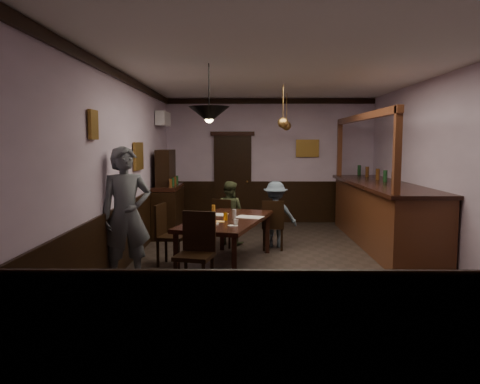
{
  "coord_description": "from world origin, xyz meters",
  "views": [
    {
      "loc": [
        -0.62,
        -7.33,
        1.93
      ],
      "look_at": [
        -0.69,
        0.08,
        1.15
      ],
      "focal_mm": 35.0,
      "sensor_mm": 36.0,
      "label": 1
    }
  ],
  "objects_px": {
    "dining_table": "(227,223)",
    "pendant_iron": "(209,115)",
    "person_standing": "(126,216)",
    "person_seated_right": "(275,214)",
    "soda_can": "(226,216)",
    "coffee_cup": "(236,222)",
    "person_seated_left": "(229,213)",
    "bar_counter": "(382,212)",
    "chair_far_right": "(273,223)",
    "sideboard": "(168,201)",
    "pendant_brass_mid": "(283,123)",
    "chair_side": "(167,232)",
    "chair_far_left": "(224,221)",
    "chair_near": "(196,248)",
    "pendant_brass_far": "(286,126)"
  },
  "relations": [
    {
      "from": "dining_table",
      "to": "pendant_iron",
      "type": "xyz_separation_m",
      "value": [
        -0.21,
        -0.77,
        1.63
      ]
    },
    {
      "from": "person_standing",
      "to": "pendant_iron",
      "type": "distance_m",
      "value": 1.78
    },
    {
      "from": "person_seated_right",
      "to": "soda_can",
      "type": "relative_size",
      "value": 10.16
    },
    {
      "from": "person_standing",
      "to": "coffee_cup",
      "type": "distance_m",
      "value": 1.54
    },
    {
      "from": "person_seated_left",
      "to": "bar_counter",
      "type": "relative_size",
      "value": 0.27
    },
    {
      "from": "chair_far_right",
      "to": "person_seated_left",
      "type": "distance_m",
      "value": 0.96
    },
    {
      "from": "coffee_cup",
      "to": "sideboard",
      "type": "distance_m",
      "value": 3.39
    },
    {
      "from": "dining_table",
      "to": "person_seated_right",
      "type": "distance_m",
      "value": 1.62
    },
    {
      "from": "bar_counter",
      "to": "pendant_brass_mid",
      "type": "distance_m",
      "value": 2.53
    },
    {
      "from": "pendant_iron",
      "to": "coffee_cup",
      "type": "bearing_deg",
      "value": 26.12
    },
    {
      "from": "chair_side",
      "to": "bar_counter",
      "type": "distance_m",
      "value": 4.13
    },
    {
      "from": "chair_far_left",
      "to": "pendant_iron",
      "type": "distance_m",
      "value": 2.8
    },
    {
      "from": "chair_far_right",
      "to": "soda_can",
      "type": "xyz_separation_m",
      "value": [
        -0.81,
        -1.25,
        0.31
      ]
    },
    {
      "from": "bar_counter",
      "to": "pendant_brass_mid",
      "type": "relative_size",
      "value": 5.44
    },
    {
      "from": "person_seated_right",
      "to": "chair_side",
      "type": "bearing_deg",
      "value": 40.87
    },
    {
      "from": "person_seated_right",
      "to": "coffee_cup",
      "type": "xyz_separation_m",
      "value": [
        -0.7,
        -1.97,
        0.19
      ]
    },
    {
      "from": "bar_counter",
      "to": "coffee_cup",
      "type": "bearing_deg",
      "value": -141.32
    },
    {
      "from": "chair_far_left",
      "to": "pendant_iron",
      "type": "relative_size",
      "value": 1.13
    },
    {
      "from": "person_standing",
      "to": "soda_can",
      "type": "distance_m",
      "value": 1.55
    },
    {
      "from": "person_seated_right",
      "to": "chair_far_left",
      "type": "bearing_deg",
      "value": 5.7
    },
    {
      "from": "bar_counter",
      "to": "person_seated_left",
      "type": "bearing_deg",
      "value": 179.55
    },
    {
      "from": "chair_far_left",
      "to": "chair_near",
      "type": "bearing_deg",
      "value": 110.76
    },
    {
      "from": "person_seated_right",
      "to": "coffee_cup",
      "type": "relative_size",
      "value": 15.25
    },
    {
      "from": "coffee_cup",
      "to": "chair_near",
      "type": "bearing_deg",
      "value": -111.35
    },
    {
      "from": "chair_far_left",
      "to": "pendant_brass_far",
      "type": "height_order",
      "value": "pendant_brass_far"
    },
    {
      "from": "person_seated_left",
      "to": "pendant_iron",
      "type": "distance_m",
      "value": 2.94
    },
    {
      "from": "person_standing",
      "to": "person_seated_right",
      "type": "height_order",
      "value": "person_standing"
    },
    {
      "from": "dining_table",
      "to": "pendant_iron",
      "type": "height_order",
      "value": "pendant_iron"
    },
    {
      "from": "dining_table",
      "to": "sideboard",
      "type": "relative_size",
      "value": 1.33
    },
    {
      "from": "bar_counter",
      "to": "chair_far_left",
      "type": "bearing_deg",
      "value": -175.47
    },
    {
      "from": "chair_side",
      "to": "pendant_brass_far",
      "type": "bearing_deg",
      "value": -22.92
    },
    {
      "from": "sideboard",
      "to": "pendant_brass_mid",
      "type": "height_order",
      "value": "pendant_brass_mid"
    },
    {
      "from": "chair_far_left",
      "to": "chair_side",
      "type": "distance_m",
      "value": 1.55
    },
    {
      "from": "chair_far_right",
      "to": "person_seated_right",
      "type": "distance_m",
      "value": 0.3
    },
    {
      "from": "person_seated_left",
      "to": "dining_table",
      "type": "bearing_deg",
      "value": 114.41
    },
    {
      "from": "chair_far_right",
      "to": "chair_side",
      "type": "distance_m",
      "value": 2.03
    },
    {
      "from": "chair_near",
      "to": "person_seated_right",
      "type": "height_order",
      "value": "person_seated_right"
    },
    {
      "from": "dining_table",
      "to": "soda_can",
      "type": "xyz_separation_m",
      "value": [
        -0.02,
        -0.14,
        0.12
      ]
    },
    {
      "from": "chair_far_left",
      "to": "dining_table",
      "type": "bearing_deg",
      "value": 120.64
    },
    {
      "from": "bar_counter",
      "to": "pendant_brass_mid",
      "type": "xyz_separation_m",
      "value": [
        -1.89,
        -0.04,
        1.67
      ]
    },
    {
      "from": "person_seated_left",
      "to": "soda_can",
      "type": "height_order",
      "value": "person_seated_left"
    },
    {
      "from": "coffee_cup",
      "to": "pendant_brass_mid",
      "type": "distance_m",
      "value": 2.75
    },
    {
      "from": "person_seated_left",
      "to": "pendant_iron",
      "type": "relative_size",
      "value": 1.51
    },
    {
      "from": "chair_far_left",
      "to": "coffee_cup",
      "type": "bearing_deg",
      "value": 123.64
    },
    {
      "from": "chair_far_right",
      "to": "chair_near",
      "type": "height_order",
      "value": "chair_near"
    },
    {
      "from": "person_seated_left",
      "to": "pendant_brass_mid",
      "type": "height_order",
      "value": "pendant_brass_mid"
    },
    {
      "from": "person_seated_left",
      "to": "pendant_iron",
      "type": "bearing_deg",
      "value": 109.06
    },
    {
      "from": "person_seated_left",
      "to": "bar_counter",
      "type": "distance_m",
      "value": 2.9
    },
    {
      "from": "chair_far_left",
      "to": "pendant_brass_far",
      "type": "bearing_deg",
      "value": -101.0
    },
    {
      "from": "chair_side",
      "to": "person_standing",
      "type": "relative_size",
      "value": 0.52
    }
  ]
}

